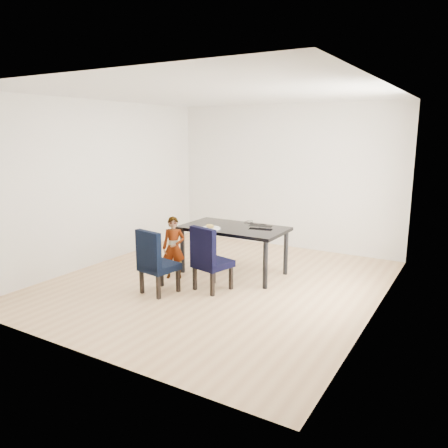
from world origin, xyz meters
The scene contains 14 objects.
floor centered at (0.00, 0.00, -0.01)m, with size 4.50×5.00×0.01m, color tan.
ceiling centered at (0.00, 0.00, 2.71)m, with size 4.50×5.00×0.01m, color white.
wall_back centered at (0.00, 2.50, 1.35)m, with size 4.50×0.01×2.70m, color white.
wall_front centered at (0.00, -2.50, 1.35)m, with size 4.50×0.01×2.70m, color silver.
wall_left centered at (-2.25, 0.00, 1.35)m, with size 0.01×5.00×2.70m, color white.
wall_right centered at (2.25, 0.00, 1.35)m, with size 0.01×5.00×2.70m, color white.
dining_table centered at (0.00, 0.50, 0.38)m, with size 1.60×0.90×0.75m, color black.
chair_left centered at (-0.47, -0.75, 0.45)m, with size 0.43×0.45×0.90m, color black.
chair_right centered at (0.10, -0.28, 0.46)m, with size 0.44×0.46×0.92m, color black.
child centered at (-0.68, -0.15, 0.47)m, with size 0.35×0.23×0.95m, color orange.
plate centered at (-0.23, 0.20, 0.76)m, with size 0.30×0.30×0.02m, color white.
sandwich centered at (-0.24, 0.19, 0.80)m, with size 0.15×0.07×0.06m, color #B69341.
laptop centered at (0.37, 0.72, 0.76)m, with size 0.36×0.23×0.03m, color black.
cable_tangle centered at (0.07, 0.85, 0.75)m, with size 0.13×0.13×0.01m, color black.
Camera 1 is at (3.22, -5.25, 2.19)m, focal length 35.00 mm.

